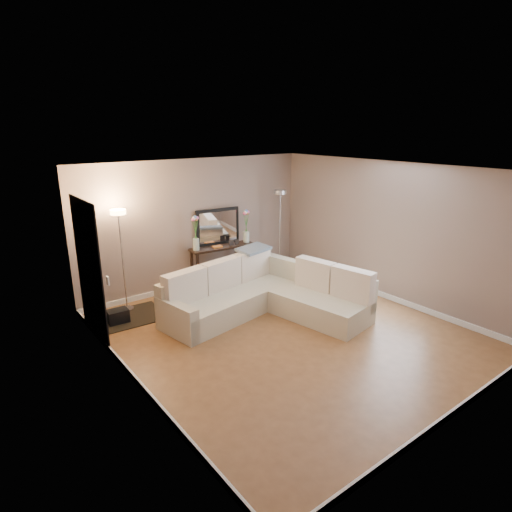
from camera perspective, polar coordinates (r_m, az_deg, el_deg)
floor at (r=7.04m, az=4.01°, el=-10.17°), size 5.00×5.50×0.01m
ceiling at (r=6.29m, az=4.51°, el=11.49°), size 5.00×5.50×0.01m
wall_back at (r=8.73m, az=-7.84°, el=4.25°), size 5.00×0.02×2.60m
wall_front at (r=4.97m, az=25.97°, el=-7.38°), size 5.00×0.02×2.60m
wall_left at (r=5.31m, az=-16.60°, el=-4.76°), size 0.02×5.50×2.60m
wall_right at (r=8.37m, az=17.27°, el=3.08°), size 0.02×5.50×2.60m
baseboard_back at (r=9.07m, az=-7.44°, el=-3.50°), size 5.00×0.03×0.10m
baseboard_front at (r=5.58m, az=23.99°, el=-19.13°), size 5.00×0.03×0.10m
baseboard_left at (r=5.89m, az=-15.30°, el=-16.09°), size 0.03×5.50×0.10m
baseboard_right at (r=8.72m, az=16.46°, el=-4.93°), size 0.03×5.50×0.10m
doorway at (r=6.92m, az=-21.35°, el=-1.91°), size 0.02×1.20×2.20m
switch_plate at (r=6.11m, az=-19.16°, el=-3.12°), size 0.02×0.08×0.12m
sectional_sofa at (r=7.58m, az=0.86°, el=-5.15°), size 3.05×2.66×0.93m
throw_blanket at (r=8.13m, az=-0.32°, el=0.96°), size 0.74×0.53×0.09m
console_table at (r=8.86m, az=-4.93°, el=-1.01°), size 1.39×0.50×0.84m
leaning_mirror at (r=8.85m, az=-5.11°, el=3.92°), size 0.96×0.14×0.75m
table_decor at (r=8.76m, az=-4.44°, el=1.41°), size 0.58×0.15×0.14m
flower_vase_left at (r=8.48m, az=-8.04°, el=2.66°), size 0.16×0.14×0.72m
flower_vase_right at (r=8.99m, az=-1.30°, el=3.64°), size 0.16×0.14×0.72m
floor_lamp_lit at (r=7.76m, az=-17.60°, el=1.99°), size 0.27×0.27×1.84m
floor_lamp_unlit at (r=9.33m, az=3.22°, el=5.41°), size 0.27×0.27×1.89m
charcoal_rug at (r=7.84m, az=-16.67°, el=-7.83°), size 1.24×0.96×0.02m
black_bag at (r=7.65m, az=-17.94°, el=-7.61°), size 0.35×0.26×0.22m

